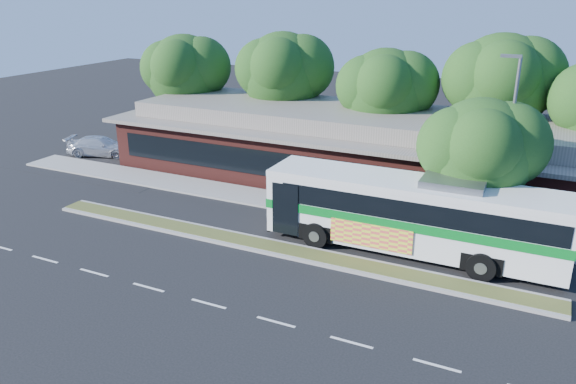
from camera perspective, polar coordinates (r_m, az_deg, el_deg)
name	(u,v)px	position (r m, az deg, el deg)	size (l,w,h in m)	color
ground	(267,254)	(26.73, -2.14, -6.27)	(120.00, 120.00, 0.00)	black
median_strip	(273,247)	(27.18, -1.55, -5.63)	(26.00, 1.10, 0.15)	#495423
sidewalk	(319,208)	(32.02, 3.19, -1.61)	(44.00, 2.60, 0.12)	gray
parking_lot	(118,155)	(44.36, -16.93, 3.63)	(14.00, 12.00, 0.01)	black
plaza_building	(358,145)	(37.25, 7.17, 4.73)	(33.20, 11.20, 4.45)	#521E19
lamp_post	(508,146)	(28.09, 21.42, 4.33)	(0.93, 0.18, 9.07)	slate
tree_bg_a	(190,71)	(44.97, -9.93, 12.06)	(6.47, 5.80, 8.63)	black
tree_bg_b	(289,72)	(41.75, 0.11, 12.14)	(6.69, 6.00, 9.00)	black
tree_bg_c	(392,89)	(38.14, 10.48, 10.24)	(6.24, 5.60, 8.26)	black
tree_bg_d	(508,82)	(37.82, 21.47, 10.40)	(6.91, 6.20, 9.37)	black
transit_bus	(414,210)	(26.66, 12.64, -1.78)	(13.85, 3.34, 3.88)	white
sedan	(101,146)	(44.42, -18.50, 4.44)	(2.00, 4.93, 1.43)	silver
sidewalk_tree	(488,150)	(28.13, 19.67, 4.09)	(5.70, 5.12, 7.11)	black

